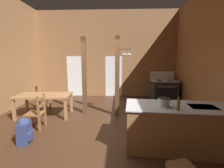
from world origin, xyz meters
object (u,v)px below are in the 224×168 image
kitchen_island (177,127)px  mixing_bowl_on_counter (162,101)px  dining_table (44,97)px  stockpot_on_counter (164,102)px  ladderback_chair_near_window (42,97)px  backpack (24,130)px  stove_range (164,90)px  ladderback_chair_by_post (37,113)px  bottle_tall_on_counter (178,105)px

kitchen_island → mixing_bowl_on_counter: 0.62m
dining_table → stockpot_on_counter: 3.84m
ladderback_chair_near_window → backpack: ladderback_chair_near_window is taller
stove_range → ladderback_chair_near_window: size_ratio=1.39×
backpack → ladderback_chair_by_post: bearing=96.9°
mixing_bowl_on_counter → bottle_tall_on_counter: bottle_tall_on_counter is taller
ladderback_chair_by_post → backpack: size_ratio=1.59×
ladderback_chair_near_window → bottle_tall_on_counter: (4.07, -2.87, 0.58)m
stockpot_on_counter → bottle_tall_on_counter: 0.30m
kitchen_island → bottle_tall_on_counter: (-0.13, -0.30, 0.57)m
kitchen_island → mixing_bowl_on_counter: mixing_bowl_on_counter is taller
ladderback_chair_by_post → mixing_bowl_on_counter: (3.18, -0.55, 0.51)m
ladderback_chair_near_window → ladderback_chair_by_post: 1.93m
stockpot_on_counter → bottle_tall_on_counter: size_ratio=1.14×
kitchen_island → stockpot_on_counter: bearing=-167.5°
ladderback_chair_by_post → kitchen_island: bearing=-12.9°
bottle_tall_on_counter → stove_range: bearing=76.8°
kitchen_island → stove_range: stove_range is taller
ladderback_chair_near_window → mixing_bowl_on_counter: (3.93, -2.33, 0.51)m
kitchen_island → ladderback_chair_by_post: ladderback_chair_by_post is taller
stove_range → dining_table: 5.09m
bottle_tall_on_counter → mixing_bowl_on_counter: bearing=104.8°
dining_table → mixing_bowl_on_counter: (3.42, -1.51, 0.31)m
kitchen_island → dining_table: (-3.69, 1.74, 0.19)m
kitchen_island → ladderback_chair_near_window: size_ratio=2.35×
mixing_bowl_on_counter → stockpot_on_counter: bearing=-100.1°
mixing_bowl_on_counter → ladderback_chair_near_window: bearing=149.3°
ladderback_chair_by_post → stockpot_on_counter: 3.29m
stove_range → backpack: (-4.24, -3.93, -0.17)m
stockpot_on_counter → bottle_tall_on_counter: bottle_tall_on_counter is taller
bottle_tall_on_counter → ladderback_chair_near_window: bearing=144.8°
mixing_bowl_on_counter → bottle_tall_on_counter: 0.56m
stove_range → mixing_bowl_on_counter: bearing=-107.0°
backpack → stockpot_on_counter: (3.04, -0.12, 0.71)m
stockpot_on_counter → bottle_tall_on_counter: (0.20, -0.23, 0.01)m
kitchen_island → stockpot_on_counter: (-0.33, -0.07, 0.56)m
ladderback_chair_near_window → backpack: bearing=-71.6°
mixing_bowl_on_counter → kitchen_island: bearing=-41.0°
stockpot_on_counter → mixing_bowl_on_counter: bearing=79.9°
ladderback_chair_by_post → dining_table: bearing=104.1°
kitchen_island → dining_table: bearing=154.7°
kitchen_island → bottle_tall_on_counter: bearing=-113.7°
dining_table → backpack: (0.33, -1.69, -0.34)m
stockpot_on_counter → ladderback_chair_by_post: bearing=164.5°
kitchen_island → backpack: (-3.37, 0.05, -0.15)m
backpack → kitchen_island: bearing=-0.9°
backpack → dining_table: bearing=101.0°
stove_range → dining_table: bearing=-153.9°
ladderback_chair_by_post → backpack: bearing=-83.1°
dining_table → stockpot_on_counter: (3.36, -1.82, 0.37)m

